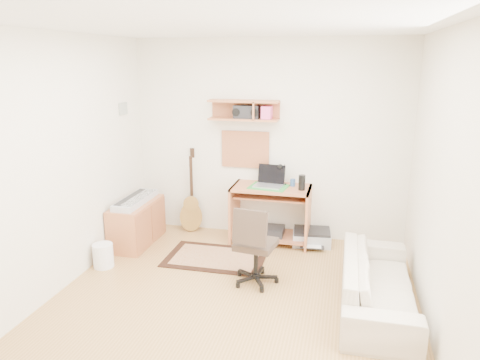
% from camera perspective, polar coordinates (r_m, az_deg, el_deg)
% --- Properties ---
extents(floor, '(3.60, 4.00, 0.01)m').
position_cam_1_polar(floor, '(4.57, -1.29, -15.80)').
color(floor, '#B18349').
rests_on(floor, ground).
extents(ceiling, '(3.60, 4.00, 0.01)m').
position_cam_1_polar(ceiling, '(3.93, -1.53, 18.95)').
color(ceiling, white).
rests_on(ceiling, ground).
extents(back_wall, '(3.60, 0.01, 2.60)m').
position_cam_1_polar(back_wall, '(5.97, 3.55, 5.00)').
color(back_wall, silver).
rests_on(back_wall, ground).
extents(left_wall, '(0.01, 4.00, 2.60)m').
position_cam_1_polar(left_wall, '(4.83, -22.56, 1.49)').
color(left_wall, silver).
rests_on(left_wall, ground).
extents(right_wall, '(0.01, 4.00, 2.60)m').
position_cam_1_polar(right_wall, '(4.01, 24.41, -1.32)').
color(right_wall, silver).
rests_on(right_wall, ground).
extents(wall_shelf, '(0.90, 0.25, 0.26)m').
position_cam_1_polar(wall_shelf, '(5.85, 0.46, 8.78)').
color(wall_shelf, '#BC6E42').
rests_on(wall_shelf, back_wall).
extents(cork_board, '(0.64, 0.03, 0.49)m').
position_cam_1_polar(cork_board, '(6.03, 0.68, 3.87)').
color(cork_board, tan).
rests_on(cork_board, back_wall).
extents(wall_photo, '(0.02, 0.20, 0.15)m').
position_cam_1_polar(wall_photo, '(6.02, -14.48, 8.67)').
color(wall_photo, '#4C8CBF').
rests_on(wall_photo, left_wall).
extents(desk, '(1.00, 0.55, 0.75)m').
position_cam_1_polar(desk, '(5.92, 3.87, -4.35)').
color(desk, '#BC6E42').
rests_on(desk, floor).
extents(laptop, '(0.40, 0.40, 0.27)m').
position_cam_1_polar(laptop, '(5.76, 3.62, 0.41)').
color(laptop, silver).
rests_on(laptop, desk).
extents(speaker, '(0.09, 0.09, 0.19)m').
position_cam_1_polar(speaker, '(5.69, 7.78, -0.32)').
color(speaker, black).
rests_on(speaker, desk).
extents(desk_lamp, '(0.09, 0.09, 0.28)m').
position_cam_1_polar(desk_lamp, '(5.89, 5.57, 0.72)').
color(desk_lamp, black).
rests_on(desk_lamp, desk).
extents(pencil_cup, '(0.07, 0.07, 0.09)m').
position_cam_1_polar(pencil_cup, '(5.86, 6.65, -0.32)').
color(pencil_cup, '#2D5087').
rests_on(pencil_cup, desk).
extents(boombox, '(0.32, 0.15, 0.17)m').
position_cam_1_polar(boombox, '(5.84, 0.83, 8.57)').
color(boombox, black).
rests_on(boombox, wall_shelf).
extents(rug, '(1.18, 0.79, 0.02)m').
position_cam_1_polar(rug, '(5.57, -3.07, -9.70)').
color(rug, tan).
rests_on(rug, floor).
extents(task_chair, '(0.51, 0.51, 0.88)m').
position_cam_1_polar(task_chair, '(4.83, 2.02, -8.07)').
color(task_chair, '#32271E').
rests_on(task_chair, floor).
extents(cabinet, '(0.40, 0.90, 0.55)m').
position_cam_1_polar(cabinet, '(6.05, -12.84, -5.29)').
color(cabinet, '#BC6E42').
rests_on(cabinet, floor).
extents(music_keyboard, '(0.26, 0.83, 0.07)m').
position_cam_1_polar(music_keyboard, '(5.95, -13.01, -2.48)').
color(music_keyboard, '#B2B5BA').
rests_on(music_keyboard, cabinet).
extents(guitar, '(0.36, 0.29, 1.17)m').
position_cam_1_polar(guitar, '(6.26, -6.27, -1.33)').
color(guitar, olive).
rests_on(guitar, floor).
extents(waste_basket, '(0.25, 0.25, 0.28)m').
position_cam_1_polar(waste_basket, '(5.53, -16.82, -9.08)').
color(waste_basket, white).
rests_on(waste_basket, floor).
extents(printer, '(0.52, 0.42, 0.18)m').
position_cam_1_polar(printer, '(6.01, 9.00, -7.16)').
color(printer, '#A5A8AA').
rests_on(printer, floor).
extents(sofa, '(0.50, 1.71, 0.67)m').
position_cam_1_polar(sofa, '(4.63, 17.02, -11.31)').
color(sofa, '#BDAE96').
rests_on(sofa, floor).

